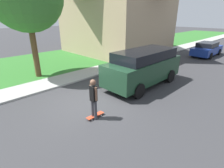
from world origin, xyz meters
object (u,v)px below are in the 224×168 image
object	(u,v)px
car_down_street	(207,49)
skateboard	(95,115)
suv_parked	(144,67)
skateboarder	(94,98)

from	to	relation	value
car_down_street	skateboard	distance (m)	15.70
suv_parked	skateboard	xyz separation A→B (m)	(0.79, -4.35, -1.05)
car_down_street	skateboarder	xyz separation A→B (m)	(1.05, -15.74, 0.26)
car_down_street	skateboarder	distance (m)	15.78
skateboard	skateboarder	bearing A→B (deg)	-58.43
car_down_street	skateboarder	bearing A→B (deg)	-86.18
suv_parked	skateboarder	bearing A→B (deg)	-79.23
suv_parked	skateboarder	distance (m)	4.52
skateboard	car_down_street	bearing A→B (deg)	93.64
car_down_street	suv_parked	bearing A→B (deg)	-88.96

